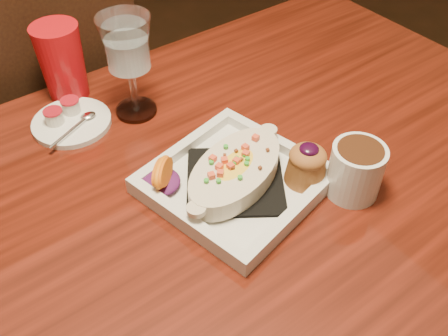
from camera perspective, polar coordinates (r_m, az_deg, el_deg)
table at (r=0.86m, az=-4.12°, el=-9.37°), size 1.50×0.90×0.75m
chair_far at (r=1.38m, az=-18.45°, el=4.39°), size 0.42×0.42×0.93m
plate at (r=0.80m, az=2.07°, el=-0.80°), size 0.29×0.29×0.08m
coffee_mug at (r=0.80m, az=14.94°, el=0.03°), size 0.12×0.08×0.09m
goblet at (r=0.91m, az=-11.00°, el=13.18°), size 0.09×0.09×0.20m
saucer at (r=0.97m, az=-17.22°, el=5.20°), size 0.15×0.15×0.10m
red_tumbler at (r=1.02m, az=-18.01°, el=11.43°), size 0.09×0.09×0.15m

